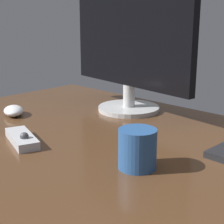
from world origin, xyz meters
TOP-DOWN VIEW (x-y plane):
  - desk at (0.00, 0.00)cm, footprint 140.00×84.00cm
  - monitor at (-19.49, 25.02)cm, footprint 53.61×21.03cm
  - computer_mouse at (-42.51, -6.00)cm, footprint 11.49×10.08cm
  - media_remote at (-17.86, -18.49)cm, footprint 16.17×9.85cm
  - coffee_mug at (13.67, -9.62)cm, footprint 8.34×8.34cm

SIDE VIEW (x-z plane):
  - desk at x=0.00cm, z-range 0.00..2.00cm
  - media_remote at x=-17.86cm, z-range 1.34..5.03cm
  - computer_mouse at x=-42.51cm, z-range 2.00..5.21cm
  - coffee_mug at x=13.67cm, z-range 2.00..10.81cm
  - monitor at x=-19.49cm, z-range 3.14..46.03cm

